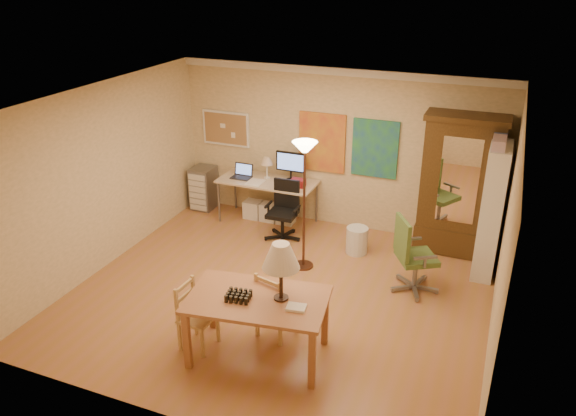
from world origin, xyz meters
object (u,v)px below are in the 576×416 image
at_px(armoire, 458,194).
at_px(office_chair_black, 283,224).
at_px(dining_table, 266,287).
at_px(computer_desk, 270,196).
at_px(office_chair_green, 413,271).
at_px(bookshelf, 491,211).

bearing_deg(armoire, office_chair_black, -166.87).
bearing_deg(dining_table, computer_desk, 112.91).
bearing_deg(office_chair_black, armoire, 13.13).
relative_size(computer_desk, office_chair_green, 1.53).
bearing_deg(armoire, dining_table, -115.65).
distance_m(dining_table, computer_desk, 3.72).
bearing_deg(armoire, office_chair_green, -104.62).
relative_size(computer_desk, bookshelf, 0.87).
bearing_deg(office_chair_green, dining_table, -122.32).
relative_size(computer_desk, office_chair_black, 1.72).
bearing_deg(bookshelf, dining_table, -126.28).
bearing_deg(computer_desk, dining_table, -67.09).
height_order(dining_table, office_chair_black, dining_table).
relative_size(office_chair_black, office_chair_green, 0.89).
relative_size(dining_table, armoire, 0.77).
xyz_separation_m(office_chair_black, armoire, (2.64, 0.62, 0.70)).
height_order(dining_table, armoire, armoire).
height_order(office_chair_black, office_chair_green, office_chair_green).
height_order(computer_desk, office_chair_green, computer_desk).
relative_size(dining_table, bookshelf, 0.87).
bearing_deg(dining_table, bookshelf, 53.72).
bearing_deg(dining_table, armoire, 64.35).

